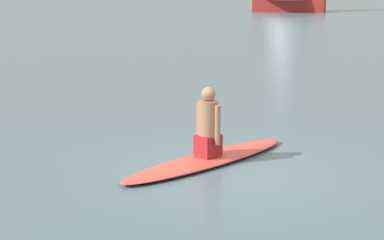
# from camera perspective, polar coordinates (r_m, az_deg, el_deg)

# --- Properties ---
(ground_plane) EXTENTS (400.00, 400.00, 0.00)m
(ground_plane) POSITION_cam_1_polar(r_m,az_deg,el_deg) (9.14, 2.51, -4.50)
(ground_plane) COLOR slate
(surfboard) EXTENTS (3.13, 2.11, 0.10)m
(surfboard) POSITION_cam_1_polar(r_m,az_deg,el_deg) (9.67, 1.33, -3.26)
(surfboard) COLOR #D84C3F
(surfboard) RESTS_ON ground
(person_paddler) EXTENTS (0.41, 0.41, 0.98)m
(person_paddler) POSITION_cam_1_polar(r_m,az_deg,el_deg) (9.55, 1.35, -0.43)
(person_paddler) COLOR #A51E23
(person_paddler) RESTS_ON surfboard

